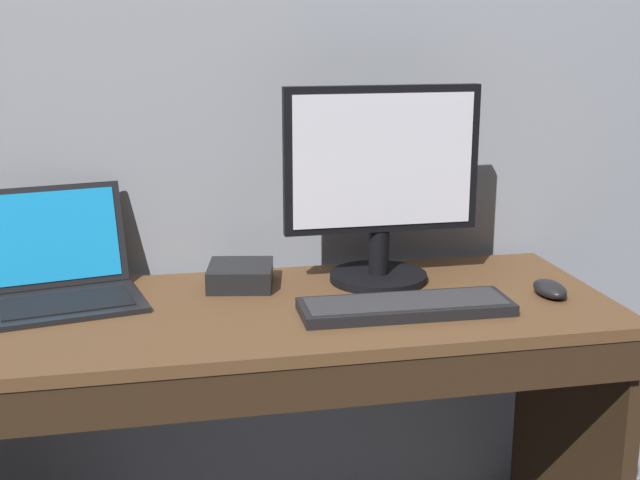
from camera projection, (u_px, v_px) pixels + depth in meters
desk at (272, 398)px, 1.84m from camera, size 1.48×0.57×0.73m
laptop_black at (61, 274)px, 1.84m from camera, size 0.37×0.35×0.23m
external_monitor at (381, 186)px, 1.91m from camera, size 0.45×0.23×0.45m
wired_keyboard at (406, 306)px, 1.76m from camera, size 0.45×0.15×0.03m
computer_mouse at (550, 289)px, 1.86m from camera, size 0.06×0.11×0.03m
external_drive_box at (240, 275)px, 1.93m from camera, size 0.17×0.18×0.05m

